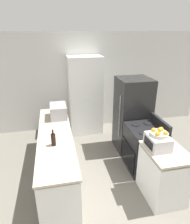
{
  "coord_description": "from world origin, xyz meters",
  "views": [
    {
      "loc": [
        -0.8,
        -1.86,
        2.63
      ],
      "look_at": [
        0.0,
        1.87,
        1.05
      ],
      "focal_mm": 32.0,
      "sensor_mm": 36.0,
      "label": 1
    }
  ],
  "objects_px": {
    "toaster_oven": "(158,142)",
    "wine_bottle": "(53,139)",
    "pantry_cabinet": "(85,96)",
    "refrigerator": "(132,115)",
    "fruit_bowl": "(159,133)",
    "microwave": "(58,111)",
    "stove": "(144,148)"
  },
  "relations": [
    {
      "from": "refrigerator",
      "to": "toaster_oven",
      "type": "distance_m",
      "value": 1.46
    },
    {
      "from": "stove",
      "to": "wine_bottle",
      "type": "height_order",
      "value": "wine_bottle"
    },
    {
      "from": "microwave",
      "to": "fruit_bowl",
      "type": "distance_m",
      "value": 2.14
    },
    {
      "from": "stove",
      "to": "fruit_bowl",
      "type": "distance_m",
      "value": 0.97
    },
    {
      "from": "pantry_cabinet",
      "to": "refrigerator",
      "type": "xyz_separation_m",
      "value": [
        0.89,
        -1.08,
        -0.18
      ]
    },
    {
      "from": "microwave",
      "to": "fruit_bowl",
      "type": "bearing_deg",
      "value": -46.18
    },
    {
      "from": "fruit_bowl",
      "to": "stove",
      "type": "bearing_deg",
      "value": 79.62
    },
    {
      "from": "toaster_oven",
      "to": "fruit_bowl",
      "type": "distance_m",
      "value": 0.15
    },
    {
      "from": "stove",
      "to": "microwave",
      "type": "relative_size",
      "value": 2.14
    },
    {
      "from": "refrigerator",
      "to": "toaster_oven",
      "type": "xyz_separation_m",
      "value": [
        -0.17,
        -1.44,
        0.16
      ]
    },
    {
      "from": "toaster_oven",
      "to": "stove",
      "type": "bearing_deg",
      "value": 78.49
    },
    {
      "from": "refrigerator",
      "to": "fruit_bowl",
      "type": "xyz_separation_m",
      "value": [
        -0.15,
        -1.43,
        0.31
      ]
    },
    {
      "from": "wine_bottle",
      "to": "refrigerator",
      "type": "bearing_deg",
      "value": 29.81
    },
    {
      "from": "pantry_cabinet",
      "to": "refrigerator",
      "type": "height_order",
      "value": "pantry_cabinet"
    },
    {
      "from": "refrigerator",
      "to": "wine_bottle",
      "type": "relative_size",
      "value": 6.0
    },
    {
      "from": "pantry_cabinet",
      "to": "toaster_oven",
      "type": "bearing_deg",
      "value": -74.01
    },
    {
      "from": "toaster_oven",
      "to": "refrigerator",
      "type": "bearing_deg",
      "value": 83.34
    },
    {
      "from": "pantry_cabinet",
      "to": "fruit_bowl",
      "type": "xyz_separation_m",
      "value": [
        0.74,
        -2.51,
        0.13
      ]
    },
    {
      "from": "microwave",
      "to": "toaster_oven",
      "type": "relative_size",
      "value": 1.25
    },
    {
      "from": "wine_bottle",
      "to": "fruit_bowl",
      "type": "xyz_separation_m",
      "value": [
        1.61,
        -0.42,
        0.15
      ]
    },
    {
      "from": "refrigerator",
      "to": "microwave",
      "type": "bearing_deg",
      "value": 175.95
    },
    {
      "from": "wine_bottle",
      "to": "fruit_bowl",
      "type": "relative_size",
      "value": 1.01
    },
    {
      "from": "wine_bottle",
      "to": "toaster_oven",
      "type": "height_order",
      "value": "wine_bottle"
    },
    {
      "from": "microwave",
      "to": "toaster_oven",
      "type": "distance_m",
      "value": 2.14
    },
    {
      "from": "toaster_oven",
      "to": "wine_bottle",
      "type": "bearing_deg",
      "value": 164.94
    },
    {
      "from": "pantry_cabinet",
      "to": "microwave",
      "type": "relative_size",
      "value": 4.16
    },
    {
      "from": "stove",
      "to": "refrigerator",
      "type": "relative_size",
      "value": 0.62
    },
    {
      "from": "pantry_cabinet",
      "to": "microwave",
      "type": "distance_m",
      "value": 1.22
    },
    {
      "from": "pantry_cabinet",
      "to": "wine_bottle",
      "type": "bearing_deg",
      "value": -112.68
    },
    {
      "from": "toaster_oven",
      "to": "fruit_bowl",
      "type": "xyz_separation_m",
      "value": [
        0.02,
        0.01,
        0.15
      ]
    },
    {
      "from": "pantry_cabinet",
      "to": "toaster_oven",
      "type": "height_order",
      "value": "pantry_cabinet"
    },
    {
      "from": "wine_bottle",
      "to": "microwave",
      "type": "bearing_deg",
      "value": 83.39
    }
  ]
}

